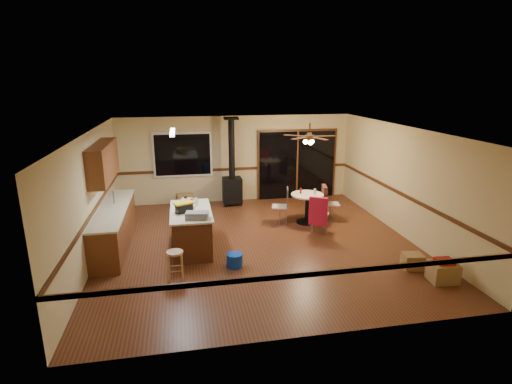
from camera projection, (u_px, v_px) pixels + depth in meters
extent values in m
plane|color=#552A17|center=(258.00, 244.00, 9.16)|extent=(7.00, 7.00, 0.00)
plane|color=silver|center=(259.00, 130.00, 8.45)|extent=(7.00, 7.00, 0.00)
plane|color=#CDBA82|center=(236.00, 159.00, 12.11)|extent=(7.00, 0.00, 7.00)
plane|color=#CDBA82|center=(307.00, 255.00, 5.49)|extent=(7.00, 0.00, 7.00)
plane|color=#CDBA82|center=(91.00, 198.00, 8.18)|extent=(0.00, 7.00, 7.00)
plane|color=#CDBA82|center=(404.00, 182.00, 9.43)|extent=(0.00, 7.00, 7.00)
cube|color=black|center=(183.00, 155.00, 11.72)|extent=(1.72, 0.10, 1.32)
cube|color=black|center=(297.00, 165.00, 12.47)|extent=(2.52, 0.10, 2.10)
cube|color=brown|center=(114.00, 228.00, 8.94)|extent=(0.60, 3.00, 0.86)
cube|color=beige|center=(112.00, 209.00, 8.82)|extent=(0.64, 3.04, 0.04)
cube|color=brown|center=(103.00, 162.00, 8.71)|extent=(0.35, 2.00, 0.80)
cube|color=#4E2713|center=(192.00, 231.00, 8.77)|extent=(0.80, 1.60, 0.86)
cube|color=beige|center=(191.00, 211.00, 8.65)|extent=(0.88, 1.68, 0.04)
cube|color=black|center=(232.00, 190.00, 11.88)|extent=(0.55, 0.50, 0.75)
cylinder|color=black|center=(232.00, 148.00, 11.54)|extent=(0.18, 0.18, 1.77)
cylinder|color=brown|center=(309.00, 137.00, 9.89)|extent=(0.24, 0.24, 0.10)
cylinder|color=brown|center=(310.00, 126.00, 9.82)|extent=(0.05, 0.05, 0.16)
sphere|color=#FFD88C|center=(309.00, 142.00, 9.93)|extent=(0.16, 0.16, 0.16)
cube|color=white|center=(172.00, 132.00, 8.42)|extent=(0.10, 1.20, 0.04)
cube|color=slate|center=(197.00, 215.00, 8.11)|extent=(0.49, 0.33, 0.14)
cube|color=black|center=(184.00, 208.00, 8.49)|extent=(0.38, 0.30, 0.19)
cube|color=gold|center=(184.00, 203.00, 8.46)|extent=(0.46, 0.36, 0.03)
cube|color=olive|center=(186.00, 204.00, 8.72)|extent=(0.32, 0.37, 0.21)
cylinder|color=black|center=(186.00, 202.00, 8.80)|extent=(0.08, 0.08, 0.26)
cylinder|color=#D84C8C|center=(191.00, 204.00, 8.71)|extent=(0.09, 0.09, 0.24)
cylinder|color=white|center=(196.00, 202.00, 8.93)|extent=(0.07, 0.07, 0.18)
cylinder|color=tan|center=(175.00, 266.00, 7.45)|extent=(0.36, 0.36, 0.57)
cylinder|color=#0D3DBF|center=(235.00, 260.00, 8.01)|extent=(0.38, 0.38, 0.27)
cylinder|color=black|center=(306.00, 222.00, 10.50)|extent=(0.53, 0.53, 0.04)
cylinder|color=black|center=(307.00, 208.00, 10.40)|extent=(0.10, 0.10, 0.70)
cylinder|color=beige|center=(307.00, 195.00, 10.30)|extent=(0.84, 0.84, 0.04)
cylinder|color=#590C14|center=(301.00, 191.00, 10.34)|extent=(0.06, 0.06, 0.15)
cylinder|color=beige|center=(315.00, 192.00, 10.26)|extent=(0.06, 0.06, 0.14)
cube|color=tan|center=(280.00, 207.00, 10.35)|extent=(0.49, 0.49, 0.03)
cube|color=slate|center=(287.00, 198.00, 10.27)|extent=(0.13, 0.40, 0.50)
cube|color=tan|center=(320.00, 215.00, 9.74)|extent=(0.55, 0.55, 0.03)
cube|color=slate|center=(319.00, 207.00, 9.50)|extent=(0.36, 0.23, 0.50)
cube|color=#AD132A|center=(318.00, 211.00, 9.51)|extent=(0.43, 0.31, 0.70)
cube|color=tan|center=(332.00, 204.00, 10.56)|extent=(0.48, 0.48, 0.03)
cube|color=slate|center=(325.00, 195.00, 10.50)|extent=(0.12, 0.40, 0.50)
cube|color=#3F2018|center=(324.00, 199.00, 10.52)|extent=(0.20, 0.45, 0.70)
cube|color=olive|center=(185.00, 200.00, 11.75)|extent=(0.55, 0.47, 0.39)
cube|color=olive|center=(443.00, 272.00, 7.41)|extent=(0.52, 0.45, 0.37)
cube|color=olive|center=(412.00, 261.00, 7.93)|extent=(0.42, 0.37, 0.30)
cube|color=maroon|center=(444.00, 261.00, 7.35)|extent=(0.33, 0.28, 0.08)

